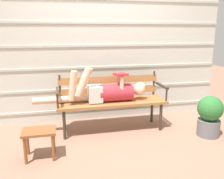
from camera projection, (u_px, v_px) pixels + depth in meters
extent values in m
plane|color=#936B56|center=(114.00, 133.00, 3.55)|extent=(12.00, 12.00, 0.00)
cube|color=beige|center=(104.00, 56.00, 3.97)|extent=(4.08, 0.06, 2.16)
cube|color=#B7B7AD|center=(105.00, 108.00, 4.15)|extent=(4.08, 0.02, 0.04)
cube|color=#B7B7AD|center=(105.00, 88.00, 4.07)|extent=(4.08, 0.02, 0.04)
cube|color=#B7B7AD|center=(105.00, 67.00, 3.98)|extent=(4.08, 0.02, 0.04)
cube|color=#B7B7AD|center=(105.00, 45.00, 3.89)|extent=(4.08, 0.02, 0.04)
cube|color=#B7B7AD|center=(105.00, 23.00, 3.81)|extent=(4.08, 0.02, 0.04)
cube|color=#9E6638|center=(114.00, 105.00, 3.43)|extent=(1.65, 0.14, 0.04)
cube|color=#9E6638|center=(112.00, 102.00, 3.58)|extent=(1.65, 0.14, 0.04)
cube|color=#9E6638|center=(110.00, 99.00, 3.72)|extent=(1.65, 0.14, 0.04)
cube|color=#9E6638|center=(109.00, 91.00, 3.76)|extent=(1.58, 0.05, 0.11)
cube|color=#9E6638|center=(109.00, 80.00, 3.72)|extent=(1.58, 0.05, 0.11)
cylinder|color=#382D23|center=(60.00, 88.00, 3.58)|extent=(0.03, 0.03, 0.39)
cylinder|color=#382D23|center=(154.00, 83.00, 3.90)|extent=(0.03, 0.03, 0.39)
cylinder|color=#382D23|center=(64.00, 125.00, 3.31)|extent=(0.04, 0.04, 0.43)
cylinder|color=#382D23|center=(161.00, 117.00, 3.62)|extent=(0.04, 0.04, 0.43)
cylinder|color=#382D23|center=(64.00, 116.00, 3.65)|extent=(0.04, 0.04, 0.43)
cylinder|color=#382D23|center=(152.00, 110.00, 3.96)|extent=(0.04, 0.04, 0.43)
cube|color=#382D23|center=(57.00, 91.00, 3.35)|extent=(0.04, 0.43, 0.03)
cylinder|color=#382D23|center=(58.00, 101.00, 3.21)|extent=(0.03, 0.03, 0.20)
cube|color=#382D23|center=(162.00, 86.00, 3.69)|extent=(0.04, 0.43, 0.03)
cylinder|color=#382D23|center=(166.00, 95.00, 3.55)|extent=(0.03, 0.03, 0.20)
cylinder|color=#B72D38|center=(116.00, 93.00, 3.55)|extent=(0.50, 0.26, 0.26)
cube|color=silver|center=(95.00, 94.00, 3.49)|extent=(0.20, 0.25, 0.23)
sphere|color=beige|center=(139.00, 89.00, 3.62)|extent=(0.19, 0.19, 0.19)
sphere|color=#E0C67A|center=(140.00, 87.00, 3.62)|extent=(0.16, 0.16, 0.16)
cylinder|color=beige|center=(84.00, 82.00, 3.35)|extent=(0.28, 0.11, 0.44)
cylinder|color=beige|center=(73.00, 86.00, 3.32)|extent=(0.15, 0.09, 0.43)
cylinder|color=beige|center=(62.00, 100.00, 3.46)|extent=(0.81, 0.10, 0.10)
cylinder|color=beige|center=(122.00, 85.00, 3.46)|extent=(0.06, 0.06, 0.26)
cylinder|color=beige|center=(119.00, 83.00, 3.61)|extent=(0.06, 0.06, 0.26)
cube|color=red|center=(121.00, 74.00, 3.50)|extent=(0.19, 0.26, 0.05)
cube|color=brown|center=(39.00, 131.00, 2.80)|extent=(0.39, 0.28, 0.03)
cylinder|color=brown|center=(25.00, 151.00, 2.70)|extent=(0.04, 0.04, 0.33)
cylinder|color=brown|center=(53.00, 148.00, 2.77)|extent=(0.04, 0.04, 0.33)
cylinder|color=brown|center=(28.00, 142.00, 2.91)|extent=(0.04, 0.04, 0.33)
cylinder|color=brown|center=(54.00, 140.00, 2.98)|extent=(0.04, 0.04, 0.33)
cylinder|color=slate|center=(208.00, 128.00, 3.46)|extent=(0.32, 0.32, 0.24)
sphere|color=#2D7033|center=(210.00, 108.00, 3.39)|extent=(0.36, 0.36, 0.36)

